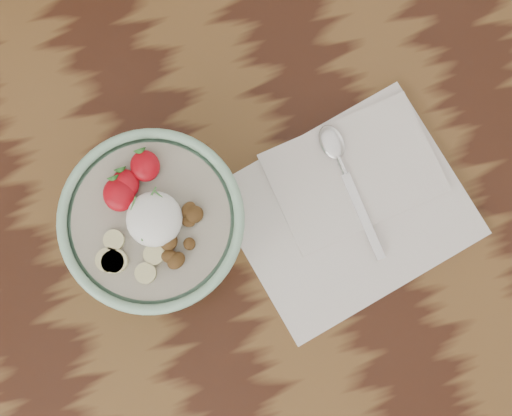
{
  "coord_description": "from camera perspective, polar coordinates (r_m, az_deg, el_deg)",
  "views": [
    {
      "loc": [
        -14.66,
        -14.85,
        159.4
      ],
      "look_at": [
        -11.37,
        -5.24,
        86.63
      ],
      "focal_mm": 50.0,
      "sensor_mm": 36.0,
      "label": 1
    }
  ],
  "objects": [
    {
      "name": "breakfast_bowl",
      "position": [
        0.79,
        -8.02,
        -1.3
      ],
      "size": [
        19.7,
        19.7,
        13.36
      ],
      "rotation": [
        0.0,
        0.0,
        0.23
      ],
      "color": "#90C1A1",
      "rests_on": "table"
    },
    {
      "name": "table",
      "position": [
        0.96,
        5.43,
        3.38
      ],
      "size": [
        160.0,
        90.0,
        75.0
      ],
      "color": "black",
      "rests_on": "ground"
    },
    {
      "name": "napkin",
      "position": [
        0.85,
        7.5,
        0.39
      ],
      "size": [
        30.05,
        26.03,
        1.63
      ],
      "rotation": [
        0.0,
        0.0,
        0.19
      ],
      "color": "silver",
      "rests_on": "table"
    },
    {
      "name": "spoon",
      "position": [
        0.85,
        6.7,
        3.79
      ],
      "size": [
        3.11,
        17.18,
        0.9
      ],
      "rotation": [
        0.0,
        0.0,
        0.06
      ],
      "color": "silver",
      "rests_on": "napkin"
    }
  ]
}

